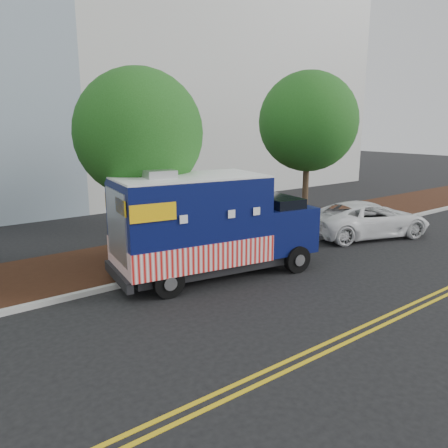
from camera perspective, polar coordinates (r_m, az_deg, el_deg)
ground at (r=12.54m, az=-6.11°, el=-8.97°), size 120.00×120.00×0.00m
curb at (r=13.66m, az=-9.21°, el=-6.86°), size 120.00×0.18×0.15m
mulch_strip at (r=15.45m, az=-12.93°, el=-4.66°), size 120.00×4.00×0.15m
centerline_near at (r=9.39m, az=8.87°, el=-17.00°), size 120.00×0.10×0.01m
centerline_far at (r=9.25m, az=10.04°, el=-17.57°), size 120.00×0.10×0.01m
tree_b at (r=14.17m, az=-11.04°, el=11.52°), size 4.02×4.02×6.39m
tree_c at (r=19.14m, az=10.94°, el=12.96°), size 4.16×4.16×6.83m
food_truck at (r=13.41m, az=-2.23°, el=-0.53°), size 6.74×3.35×3.40m
white_car at (r=19.40m, az=18.24°, el=0.63°), size 5.80×3.99×1.47m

